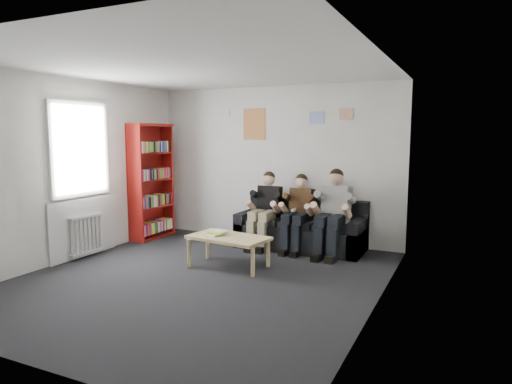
% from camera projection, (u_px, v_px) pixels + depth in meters
% --- Properties ---
extents(room_shell, '(5.00, 5.00, 5.00)m').
position_uv_depth(room_shell, '(198.00, 176.00, 5.77)').
color(room_shell, black).
rests_on(room_shell, ground).
extents(sofa, '(2.06, 0.84, 0.80)m').
position_uv_depth(sofa, '(301.00, 231.00, 7.52)').
color(sofa, black).
rests_on(sofa, ground).
extents(bookshelf, '(0.31, 0.93, 2.06)m').
position_uv_depth(bookshelf, '(152.00, 181.00, 8.21)').
color(bookshelf, maroon).
rests_on(bookshelf, ground).
extents(coffee_table, '(1.11, 0.61, 0.45)m').
position_uv_depth(coffee_table, '(229.00, 240.00, 6.43)').
color(coffee_table, '#D6BB7B').
rests_on(coffee_table, ground).
extents(game_cases, '(0.27, 0.25, 0.07)m').
position_uv_depth(game_cases, '(217.00, 233.00, 6.50)').
color(game_cases, silver).
rests_on(game_cases, coffee_table).
extents(person_left, '(0.38, 0.82, 1.26)m').
position_uv_depth(person_left, '(265.00, 210.00, 7.55)').
color(person_left, black).
rests_on(person_left, sofa).
extents(person_middle, '(0.38, 0.80, 1.24)m').
position_uv_depth(person_middle, '(297.00, 213.00, 7.31)').
color(person_middle, '#452F17').
rests_on(person_middle, sofa).
extents(person_right, '(0.43, 0.91, 1.34)m').
position_uv_depth(person_right, '(332.00, 213.00, 7.05)').
color(person_right, white).
rests_on(person_right, sofa).
extents(radiator, '(0.10, 0.64, 0.60)m').
position_uv_depth(radiator, '(87.00, 234.00, 6.99)').
color(radiator, silver).
rests_on(radiator, ground).
extents(window, '(0.05, 1.30, 2.36)m').
position_uv_depth(window, '(81.00, 190.00, 6.93)').
color(window, white).
rests_on(window, room_shell).
extents(poster_large, '(0.42, 0.01, 0.55)m').
position_uv_depth(poster_large, '(254.00, 124.00, 8.08)').
color(poster_large, gold).
rests_on(poster_large, room_shell).
extents(poster_blue, '(0.25, 0.01, 0.20)m').
position_uv_depth(poster_blue, '(317.00, 117.00, 7.58)').
color(poster_blue, blue).
rests_on(poster_blue, room_shell).
extents(poster_pink, '(0.22, 0.01, 0.18)m').
position_uv_depth(poster_pink, '(346.00, 114.00, 7.36)').
color(poster_pink, '#C83E9F').
rests_on(poster_pink, room_shell).
extents(poster_sign, '(0.20, 0.01, 0.14)m').
position_uv_depth(poster_sign, '(225.00, 113.00, 8.31)').
color(poster_sign, silver).
rests_on(poster_sign, room_shell).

